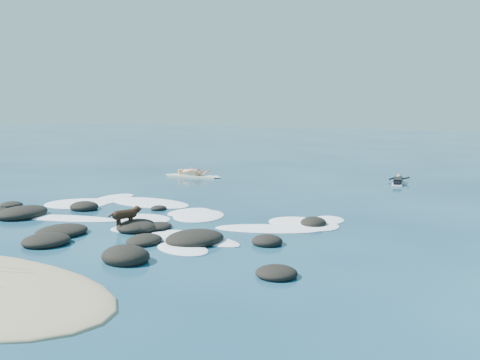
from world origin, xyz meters
The scene contains 6 objects.
ground centered at (0.00, 0.00, 0.00)m, with size 160.00×160.00×0.00m, color #0A2642.
reef_rocks centered at (-0.58, -2.57, 0.10)m, with size 13.74×7.18×0.54m.
breaking_foam centered at (-0.08, 0.28, 0.01)m, with size 12.36×7.61×0.12m.
standing_surfer_rig centered at (-4.92, 9.80, 0.76)m, with size 3.40×0.86×1.93m.
paddling_surfer_rig centered at (5.72, 12.20, 0.14)m, with size 1.06×2.38×0.41m.
dog centered at (0.09, -2.12, 0.50)m, with size 0.61×1.14×0.76m.
Camera 1 is at (10.71, -15.11, 3.82)m, focal length 40.00 mm.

